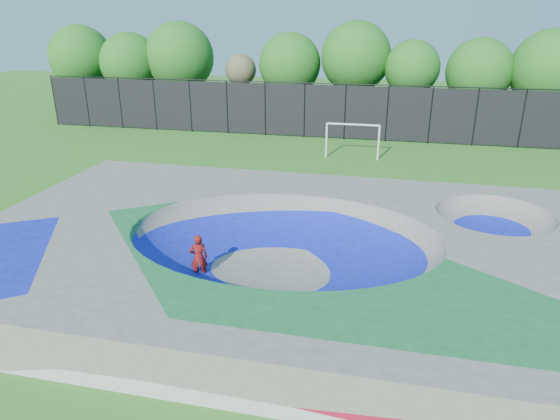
{
  "coord_description": "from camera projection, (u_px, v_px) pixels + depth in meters",
  "views": [
    {
      "loc": [
        3.39,
        -15.55,
        8.48
      ],
      "look_at": [
        -0.8,
        3.0,
        1.1
      ],
      "focal_mm": 32.0,
      "sensor_mm": 36.0,
      "label": 1
    }
  ],
  "objects": [
    {
      "name": "fence",
      "position": [
        345.0,
        111.0,
        36.24
      ],
      "size": [
        48.09,
        0.09,
        4.04
      ],
      "color": "black",
      "rests_on": "ground"
    },
    {
      "name": "skate_deck",
      "position": [
        283.0,
        251.0,
        17.63
      ],
      "size": [
        22.0,
        14.0,
        1.5
      ],
      "primitive_type": "cube",
      "color": "gray",
      "rests_on": "ground"
    },
    {
      "name": "treeline",
      "position": [
        349.0,
        64.0,
        39.61
      ],
      "size": [
        53.17,
        7.23,
        8.28
      ],
      "color": "#452F22",
      "rests_on": "ground"
    },
    {
      "name": "soccer_goal",
      "position": [
        353.0,
        134.0,
        31.4
      ],
      "size": [
        3.41,
        0.12,
        2.25
      ],
      "color": "silver",
      "rests_on": "ground"
    },
    {
      "name": "skateboard",
      "position": [
        200.0,
        279.0,
        17.24
      ],
      "size": [
        0.8,
        0.5,
        0.05
      ],
      "primitive_type": "cube",
      "rotation": [
        0.0,
        0.0,
        0.4
      ],
      "color": "black",
      "rests_on": "ground"
    },
    {
      "name": "ground",
      "position": [
        283.0,
        270.0,
        17.9
      ],
      "size": [
        120.0,
        120.0,
        0.0
      ],
      "primitive_type": "plane",
      "color": "#2A631B",
      "rests_on": "ground"
    },
    {
      "name": "skater",
      "position": [
        199.0,
        258.0,
        16.94
      ],
      "size": [
        0.72,
        0.61,
        1.68
      ],
      "primitive_type": "imported",
      "rotation": [
        0.0,
        0.0,
        3.55
      ],
      "color": "red",
      "rests_on": "ground"
    }
  ]
}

